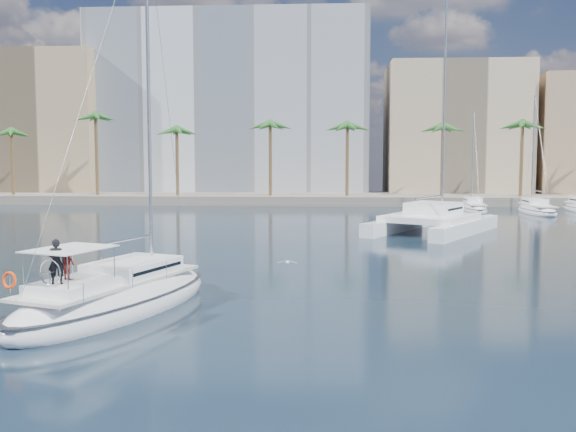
{
  "coord_description": "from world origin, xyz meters",
  "views": [
    {
      "loc": [
        3.09,
        -28.16,
        6.13
      ],
      "look_at": [
        1.24,
        1.5,
        3.46
      ],
      "focal_mm": 40.0,
      "sensor_mm": 36.0,
      "label": 1
    }
  ],
  "objects": [
    {
      "name": "ground",
      "position": [
        0.0,
        0.0,
        0.0
      ],
      "size": [
        160.0,
        160.0,
        0.0
      ],
      "primitive_type": "plane",
      "color": "black",
      "rests_on": "ground"
    },
    {
      "name": "quay",
      "position": [
        0.0,
        61.0,
        0.6
      ],
      "size": [
        120.0,
        14.0,
        1.2
      ],
      "primitive_type": "cube",
      "color": "gray",
      "rests_on": "ground"
    },
    {
      "name": "building_modern",
      "position": [
        -12.0,
        73.0,
        14.0
      ],
      "size": [
        42.0,
        16.0,
        28.0
      ],
      "primitive_type": "cube",
      "color": "silver",
      "rests_on": "ground"
    },
    {
      "name": "building_tan_left",
      "position": [
        -42.0,
        69.0,
        11.0
      ],
      "size": [
        22.0,
        14.0,
        22.0
      ],
      "primitive_type": "cube",
      "color": "tan",
      "rests_on": "ground"
    },
    {
      "name": "building_beige",
      "position": [
        22.0,
        70.0,
        10.0
      ],
      "size": [
        20.0,
        14.0,
        20.0
      ],
      "primitive_type": "cube",
      "color": "#C6AE8E",
      "rests_on": "ground"
    },
    {
      "name": "palm_left",
      "position": [
        -34.0,
        57.0,
        10.28
      ],
      "size": [
        3.6,
        3.6,
        12.3
      ],
      "color": "brown",
      "rests_on": "ground"
    },
    {
      "name": "palm_centre",
      "position": [
        0.0,
        57.0,
        10.28
      ],
      "size": [
        3.6,
        3.6,
        12.3
      ],
      "color": "brown",
      "rests_on": "ground"
    },
    {
      "name": "palm_right",
      "position": [
        34.0,
        57.0,
        10.28
      ],
      "size": [
        3.6,
        3.6,
        12.3
      ],
      "color": "brown",
      "rests_on": "ground"
    },
    {
      "name": "main_sloop",
      "position": [
        -5.35,
        -3.36,
        0.53
      ],
      "size": [
        7.43,
        12.32,
        17.43
      ],
      "rotation": [
        0.0,
        0.0,
        -0.34
      ],
      "color": "white",
      "rests_on": "ground"
    },
    {
      "name": "catamaran",
      "position": [
        11.76,
        25.27,
        1.18
      ],
      "size": [
        12.67,
        15.13,
        19.58
      ],
      "rotation": [
        0.0,
        0.0,
        -0.53
      ],
      "color": "white",
      "rests_on": "ground"
    },
    {
      "name": "seagull",
      "position": [
        1.09,
        3.53,
        0.95
      ],
      "size": [
        1.04,
        0.45,
        0.19
      ],
      "color": "silver",
      "rests_on": "ground"
    },
    {
      "name": "moored_yacht_a",
      "position": [
        20.0,
        47.0,
        0.0
      ],
      "size": [
        3.37,
        9.52,
        11.9
      ],
      "primitive_type": null,
      "rotation": [
        0.0,
        0.0,
        -0.07
      ],
      "color": "white",
      "rests_on": "ground"
    },
    {
      "name": "moored_yacht_b",
      "position": [
        26.5,
        45.0,
        0.0
      ],
      "size": [
        3.32,
        10.83,
        13.72
      ],
      "primitive_type": null,
      "rotation": [
        0.0,
        0.0,
        -0.02
      ],
      "color": "white",
      "rests_on": "ground"
    }
  ]
}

